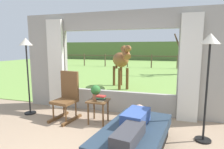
{
  "coord_description": "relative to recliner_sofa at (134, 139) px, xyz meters",
  "views": [
    {
      "loc": [
        1.2,
        -2.24,
        1.67
      ],
      "look_at": [
        0.0,
        1.8,
        1.05
      ],
      "focal_mm": 29.58,
      "sensor_mm": 36.0,
      "label": 1
    }
  ],
  "objects": [
    {
      "name": "back_wall_with_window",
      "position": [
        -0.75,
        1.76,
        1.03
      ],
      "size": [
        5.2,
        0.12,
        2.55
      ],
      "color": "#9E998E",
      "rests_on": "ground_plane"
    },
    {
      "name": "curtain_panel_left",
      "position": [
        -2.44,
        1.62,
        0.98
      ],
      "size": [
        0.44,
        0.1,
        2.4
      ],
      "primitive_type": "cube",
      "color": "silver",
      "rests_on": "ground_plane"
    },
    {
      "name": "curtain_panel_right",
      "position": [
        0.94,
        1.62,
        0.98
      ],
      "size": [
        0.44,
        0.1,
        2.4
      ],
      "primitive_type": "cube",
      "color": "silver",
      "rests_on": "ground_plane"
    },
    {
      "name": "outdoor_pasture_lawn",
      "position": [
        -0.75,
        12.66,
        -0.21
      ],
      "size": [
        36.0,
        21.68,
        0.02
      ],
      "primitive_type": "cube",
      "color": "#759E47",
      "rests_on": "ground_plane"
    },
    {
      "name": "distant_hill_ridge",
      "position": [
        -0.75,
        22.5,
        0.98
      ],
      "size": [
        36.0,
        2.0,
        2.4
      ],
      "primitive_type": "cube",
      "color": "#586E3C",
      "rests_on": "ground_plane"
    },
    {
      "name": "recliner_sofa",
      "position": [
        0.0,
        0.0,
        0.0
      ],
      "size": [
        1.16,
        1.82,
        0.42
      ],
      "rotation": [
        0.0,
        0.0,
        -0.16
      ],
      "color": "black",
      "rests_on": "ground_plane"
    },
    {
      "name": "reclining_person",
      "position": [
        0.0,
        -0.05,
        0.3
      ],
      "size": [
        0.43,
        1.44,
        0.22
      ],
      "rotation": [
        0.0,
        0.0,
        -0.16
      ],
      "color": "#334C8C",
      "rests_on": "recliner_sofa"
    },
    {
      "name": "rocking_chair",
      "position": [
        -1.75,
        0.98,
        0.33
      ],
      "size": [
        0.56,
        0.74,
        1.12
      ],
      "rotation": [
        0.0,
        0.0,
        -0.15
      ],
      "color": "brown",
      "rests_on": "ground_plane"
    },
    {
      "name": "side_table",
      "position": [
        -0.97,
        0.95,
        0.21
      ],
      "size": [
        0.44,
        0.44,
        0.52
      ],
      "color": "brown",
      "rests_on": "ground_plane"
    },
    {
      "name": "potted_plant",
      "position": [
        -1.05,
        1.01,
        0.48
      ],
      "size": [
        0.22,
        0.22,
        0.32
      ],
      "color": "#9E6042",
      "rests_on": "side_table"
    },
    {
      "name": "book_stack",
      "position": [
        -0.88,
        0.89,
        0.37
      ],
      "size": [
        0.2,
        0.15,
        0.13
      ],
      "color": "beige",
      "rests_on": "side_table"
    },
    {
      "name": "floor_lamp_left",
      "position": [
        -2.84,
        1.0,
        1.32
      ],
      "size": [
        0.32,
        0.32,
        1.9
      ],
      "color": "black",
      "rests_on": "ground_plane"
    },
    {
      "name": "floor_lamp_right",
      "position": [
        1.13,
        0.72,
        1.32
      ],
      "size": [
        0.32,
        0.32,
        1.9
      ],
      "color": "black",
      "rests_on": "ground_plane"
    },
    {
      "name": "horse",
      "position": [
        -1.33,
        4.53,
        0.94
      ],
      "size": [
        1.23,
        1.73,
        1.73
      ],
      "rotation": [
        0.0,
        0.0,
        -2.61
      ],
      "color": "brown",
      "rests_on": "outdoor_pasture_lawn"
    },
    {
      "name": "pasture_tree",
      "position": [
        1.39,
        9.31,
        1.33
      ],
      "size": [
        1.54,
        1.27,
        3.27
      ],
      "color": "#4C3823",
      "rests_on": "outdoor_pasture_lawn"
    },
    {
      "name": "pasture_fence_line",
      "position": [
        -0.75,
        12.62,
        0.53
      ],
      "size": [
        16.1,
        0.1,
        1.1
      ],
      "color": "brown",
      "rests_on": "outdoor_pasture_lawn"
    }
  ]
}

